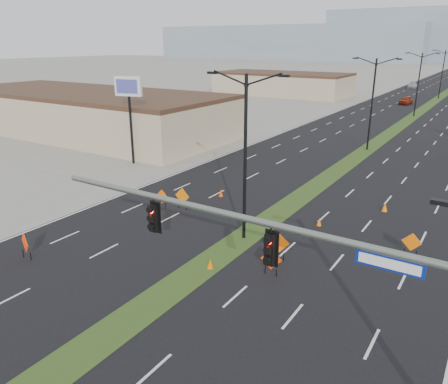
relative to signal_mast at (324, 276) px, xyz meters
The scene contains 25 objects.
ground 10.01m from the signal_mast, 166.85° to the right, with size 600.00×600.00×0.00m, color gray.
road_surface 98.49m from the signal_mast, 94.99° to the left, with size 25.00×400.00×0.02m, color black.
median_strip 98.49m from the signal_mast, 94.99° to the left, with size 2.00×400.00×0.04m, color #304F1C.
building_sw_near 51.83m from the signal_mast, 147.26° to the left, with size 40.00×16.00×5.00m, color #C3B18B.
building_sw_far 92.41m from the signal_mast, 116.04° to the left, with size 30.00×14.00×4.50m, color #C3B18B.
mesa_west 306.35m from the signal_mast, 114.82° to the left, with size 180.00×50.00×22.00m, color gray.
mesa_backdrop 320.53m from the signal_mast, 96.91° to the left, with size 140.00×50.00×32.00m, color gray.
signal_mast is the anchor object (origin of this frame).
streetlight_0 13.18m from the signal_mast, 130.54° to the left, with size 5.15×0.24×10.02m.
streetlight_1 38.96m from the signal_mast, 102.69° to the left, with size 5.15×0.24×10.02m.
streetlight_2 66.56m from the signal_mast, 97.39° to the left, with size 5.15×0.24×10.02m.
streetlight_3 94.39m from the signal_mast, 95.20° to the left, with size 5.15×0.24×10.02m.
car_left 81.94m from the signal_mast, 98.92° to the left, with size 1.79×4.45×1.51m, color maroon.
car_far 116.60m from the signal_mast, 98.75° to the left, with size 2.17×5.33×1.55m, color #A2A7AC.
construction_sign_0 17.97m from the signal_mast, behind, with size 1.14×0.44×1.60m.
construction_sign_1 20.24m from the signal_mast, 145.16° to the left, with size 1.06×0.11×1.42m.
construction_sign_2 19.43m from the signal_mast, 141.28° to the left, with size 1.24×0.06×1.65m.
construction_sign_3 10.87m from the signal_mast, 122.79° to the left, with size 1.17×0.48×1.64m.
construction_sign_4 9.29m from the signal_mast, 126.76° to the left, with size 1.10×0.34×1.51m.
construction_sign_5 13.56m from the signal_mast, 86.86° to the left, with size 1.10×0.06×1.46m.
cone_0 10.85m from the signal_mast, 145.33° to the left, with size 0.37×0.37×0.62m, color #E36404.
cone_1 15.96m from the signal_mast, 110.15° to the left, with size 0.33×0.33×0.54m, color orange.
cone_2 20.04m from the signal_mast, 96.53° to the left, with size 0.40×0.40×0.66m, color orange.
cone_3 21.53m from the signal_mast, 131.61° to the left, with size 0.36×0.36×0.61m, color #E14404.
pole_sign_west 33.23m from the signal_mast, 144.20° to the left, with size 2.79×1.02×8.56m.
Camera 1 is at (12.34, -9.68, 11.65)m, focal length 35.00 mm.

